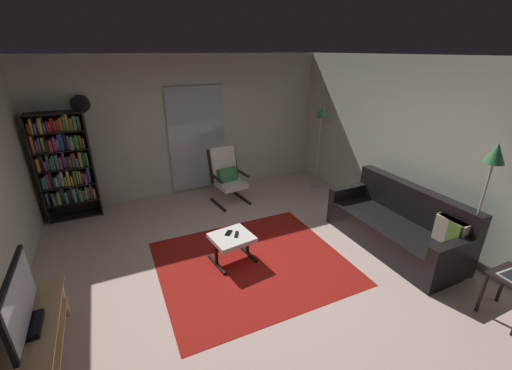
% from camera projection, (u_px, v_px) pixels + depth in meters
% --- Properties ---
extents(ground_plane, '(7.02, 7.02, 0.00)m').
position_uv_depth(ground_plane, '(253.00, 268.00, 4.28)').
color(ground_plane, beige).
extents(wall_back, '(5.60, 0.06, 2.60)m').
position_uv_depth(wall_back, '(190.00, 126.00, 6.20)').
color(wall_back, beige).
rests_on(wall_back, ground).
extents(wall_right, '(0.06, 6.00, 2.60)m').
position_uv_depth(wall_right, '(418.00, 149.00, 4.82)').
color(wall_right, beige).
rests_on(wall_right, ground).
extents(glass_door_panel, '(1.10, 0.01, 2.00)m').
position_uv_depth(glass_door_panel, '(197.00, 139.00, 6.28)').
color(glass_door_panel, silver).
extents(area_rug, '(2.42, 2.14, 0.01)m').
position_uv_depth(area_rug, '(252.00, 262.00, 4.38)').
color(area_rug, maroon).
rests_on(area_rug, ground).
extents(tv_stand, '(0.44, 1.35, 0.48)m').
position_uv_depth(tv_stand, '(34.00, 343.00, 2.81)').
color(tv_stand, tan).
rests_on(tv_stand, ground).
extents(television, '(0.20, 0.89, 0.57)m').
position_uv_depth(television, '(20.00, 304.00, 2.64)').
color(television, black).
rests_on(television, tv_stand).
extents(bookshelf_near_tv, '(0.80, 0.30, 1.78)m').
position_uv_depth(bookshelf_near_tv, '(65.00, 163.00, 5.24)').
color(bookshelf_near_tv, black).
rests_on(bookshelf_near_tv, ground).
extents(leather_sofa, '(0.81, 1.98, 0.88)m').
position_uv_depth(leather_sofa, '(398.00, 226.00, 4.65)').
color(leather_sofa, black).
rests_on(leather_sofa, ground).
extents(lounge_armchair, '(0.64, 0.72, 1.02)m').
position_uv_depth(lounge_armchair, '(227.00, 174.00, 5.98)').
color(lounge_armchair, black).
rests_on(lounge_armchair, ground).
extents(ottoman, '(0.58, 0.55, 0.38)m').
position_uv_depth(ottoman, '(232.00, 240.00, 4.32)').
color(ottoman, white).
rests_on(ottoman, ground).
extents(tv_remote, '(0.11, 0.14, 0.02)m').
position_uv_depth(tv_remote, '(236.00, 234.00, 4.31)').
color(tv_remote, black).
rests_on(tv_remote, ottoman).
extents(cell_phone, '(0.14, 0.15, 0.01)m').
position_uv_depth(cell_phone, '(229.00, 233.00, 4.35)').
color(cell_phone, black).
rests_on(cell_phone, ottoman).
extents(floor_lamp_by_sofa, '(0.22, 0.22, 1.75)m').
position_uv_depth(floor_lamp_by_sofa, '(491.00, 169.00, 3.57)').
color(floor_lamp_by_sofa, '#A5A5AD').
rests_on(floor_lamp_by_sofa, ground).
extents(floor_lamp_by_shelf, '(0.22, 0.22, 1.70)m').
position_uv_depth(floor_lamp_by_shelf, '(320.00, 122.00, 6.29)').
color(floor_lamp_by_shelf, '#A5A5AD').
rests_on(floor_lamp_by_shelf, ground).
extents(wall_clock, '(0.29, 0.03, 0.29)m').
position_uv_depth(wall_clock, '(80.00, 104.00, 5.23)').
color(wall_clock, silver).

